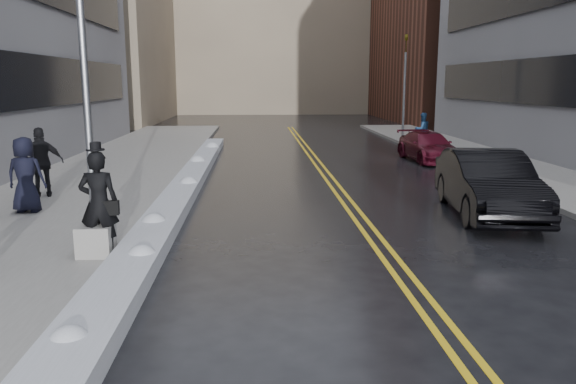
{
  "coord_description": "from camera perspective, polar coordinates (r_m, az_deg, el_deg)",
  "views": [
    {
      "loc": [
        -0.16,
        -8.75,
        3.48
      ],
      "look_at": [
        0.47,
        2.31,
        1.3
      ],
      "focal_mm": 35.0,
      "sensor_mm": 36.0,
      "label": 1
    }
  ],
  "objects": [
    {
      "name": "ground",
      "position": [
        9.42,
        -2.11,
        -10.56
      ],
      "size": [
        160.0,
        160.0,
        0.0
      ],
      "primitive_type": "plane",
      "color": "black",
      "rests_on": "ground"
    },
    {
      "name": "sidewalk_west",
      "position": [
        19.86,
        -19.57,
        0.61
      ],
      "size": [
        5.5,
        50.0,
        0.15
      ],
      "primitive_type": "cube",
      "color": "gray",
      "rests_on": "ground"
    },
    {
      "name": "sidewalk_east",
      "position": [
        21.59,
        24.85,
        1.02
      ],
      "size": [
        4.0,
        50.0,
        0.15
      ],
      "primitive_type": "cube",
      "color": "gray",
      "rests_on": "ground"
    },
    {
      "name": "lane_line_left",
      "position": [
        19.23,
        4.28,
        0.69
      ],
      "size": [
        0.12,
        50.0,
        0.01
      ],
      "primitive_type": "cube",
      "color": "gold",
      "rests_on": "ground"
    },
    {
      "name": "lane_line_right",
      "position": [
        19.27,
        5.17,
        0.7
      ],
      "size": [
        0.12,
        50.0,
        0.01
      ],
      "primitive_type": "cube",
      "color": "gold",
      "rests_on": "ground"
    },
    {
      "name": "snow_ridge",
      "position": [
        17.23,
        -10.85,
        -0.15
      ],
      "size": [
        0.9,
        30.0,
        0.34
      ],
      "primitive_type": "cube",
      "color": "silver",
      "rests_on": "ground"
    },
    {
      "name": "building_west_far",
      "position": [
        55.21,
        -20.22,
        16.21
      ],
      "size": [
        14.0,
        22.0,
        18.0
      ],
      "primitive_type": "cube",
      "color": "gray",
      "rests_on": "ground"
    },
    {
      "name": "building_far",
      "position": [
        69.19,
        -1.53,
        17.37
      ],
      "size": [
        36.0,
        16.0,
        22.0
      ],
      "primitive_type": "cube",
      "color": "gray",
      "rests_on": "ground"
    },
    {
      "name": "lamppost",
      "position": [
        11.24,
        -19.59,
        5.66
      ],
      "size": [
        0.65,
        0.65,
        7.62
      ],
      "color": "gray",
      "rests_on": "sidewalk_west"
    },
    {
      "name": "fire_hydrant",
      "position": [
        21.07,
        22.55,
        2.28
      ],
      "size": [
        0.26,
        0.26,
        0.73
      ],
      "color": "maroon",
      "rests_on": "sidewalk_east"
    },
    {
      "name": "traffic_signal",
      "position": [
        33.87,
        11.75,
        10.77
      ],
      "size": [
        0.16,
        0.2,
        6.0
      ],
      "color": "gray",
      "rests_on": "sidewalk_east"
    },
    {
      "name": "pedestrian_fedora",
      "position": [
        11.41,
        -18.66,
        -1.11
      ],
      "size": [
        0.75,
        0.5,
        2.05
      ],
      "primitive_type": "imported",
      "rotation": [
        0.0,
        0.0,
        3.14
      ],
      "color": "black",
      "rests_on": "sidewalk_west"
    },
    {
      "name": "pedestrian_c",
      "position": [
        15.93,
        -25.12,
        1.59
      ],
      "size": [
        0.98,
        0.66,
        1.96
      ],
      "primitive_type": "imported",
      "rotation": [
        0.0,
        0.0,
        3.1
      ],
      "color": "black",
      "rests_on": "sidewalk_west"
    },
    {
      "name": "pedestrian_d",
      "position": [
        17.9,
        -23.73,
        2.77
      ],
      "size": [
        1.29,
        0.88,
        2.04
      ],
      "primitive_type": "imported",
      "rotation": [
        0.0,
        0.0,
        3.5
      ],
      "color": "black",
      "rests_on": "sidewalk_west"
    },
    {
      "name": "pedestrian_east",
      "position": [
        30.47,
        13.49,
        6.2
      ],
      "size": [
        0.97,
        0.83,
        1.74
      ],
      "primitive_type": "imported",
      "rotation": [
        0.0,
        0.0,
        3.36
      ],
      "color": "navy",
      "rests_on": "sidewalk_east"
    },
    {
      "name": "car_black",
      "position": [
        15.64,
        19.62,
        0.81
      ],
      "size": [
        2.43,
        5.36,
        1.71
      ],
      "primitive_type": "imported",
      "rotation": [
        0.0,
        0.0,
        -0.12
      ],
      "color": "black",
      "rests_on": "ground"
    },
    {
      "name": "car_maroon",
      "position": [
        25.83,
        14.05,
        4.49
      ],
      "size": [
        2.08,
        4.52,
        1.28
      ],
      "primitive_type": "imported",
      "rotation": [
        0.0,
        0.0,
        0.07
      ],
      "color": "#440A18",
      "rests_on": "ground"
    }
  ]
}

